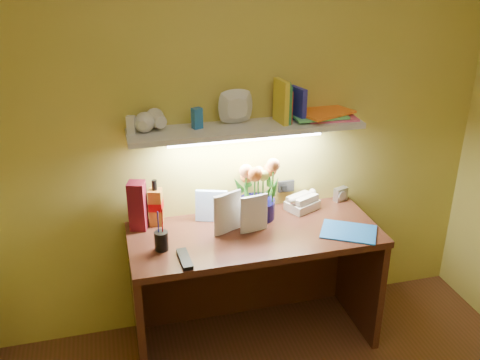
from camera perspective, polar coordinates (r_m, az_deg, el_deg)
The scene contains 13 objects.
desk at distance 3.20m, azimuth 1.52°, elevation -11.37°, with size 1.40×0.60×0.75m, color #3B1A10.
flower_bouquet at distance 3.07m, azimuth 1.79°, elevation -0.80°, with size 0.24×0.24×0.38m, color #090738, non-canonical shape.
telephone at distance 3.24m, azimuth 6.66°, elevation -2.24°, with size 0.18×0.14×0.11m, color #F1E5C9, non-canonical shape.
desk_clock at distance 3.40m, azimuth 10.69°, elevation -1.48°, with size 0.09×0.04×0.09m, color #ACABB0.
whisky_bottle at distance 3.06m, azimuth -8.99°, elevation -2.38°, with size 0.07×0.07×0.27m, color #A15D1E, non-canonical shape.
whisky_box at distance 3.03m, azimuth -10.87°, elevation -2.71°, with size 0.09×0.09×0.28m, color maroon.
pen_cup at distance 2.82m, azimuth -8.43°, elevation -5.79°, with size 0.07×0.07×0.18m, color black.
art_card at distance 3.09m, azimuth -3.07°, elevation -2.77°, with size 0.18×0.04×0.18m, color white, non-canonical shape.
tv_remote at distance 2.76m, azimuth -5.92°, elevation -8.37°, with size 0.05×0.19×0.02m, color black.
blue_folder at distance 3.05m, azimuth 11.52°, elevation -5.43°, with size 0.30×0.22×0.01m, color #1F62B3.
desk_book_a at distance 2.90m, azimuth -2.78°, elevation -4.01°, with size 0.18×0.02×0.24m, color beige.
desk_book_b at distance 2.93m, azimuth 0.09°, elevation -3.91°, with size 0.16×0.02×0.22m, color silver.
wall_shelf at distance 2.94m, azimuth 1.19°, elevation 6.27°, with size 1.30×0.32×0.27m.
Camera 1 is at (-0.74, -1.31, 2.23)m, focal length 40.00 mm.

